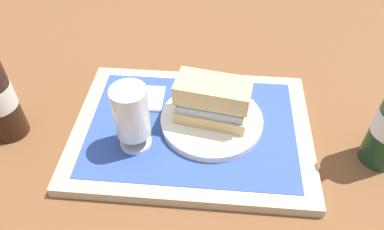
% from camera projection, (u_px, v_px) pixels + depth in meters
% --- Properties ---
extents(ground_plane, '(3.00, 3.00, 0.00)m').
position_uv_depth(ground_plane, '(192.00, 134.00, 0.70)').
color(ground_plane, brown).
extents(tray, '(0.44, 0.32, 0.02)m').
position_uv_depth(tray, '(192.00, 130.00, 0.70)').
color(tray, tan).
rests_on(tray, ground_plane).
extents(placemat, '(0.38, 0.27, 0.00)m').
position_uv_depth(placemat, '(192.00, 126.00, 0.69)').
color(placemat, '#2D4793').
rests_on(placemat, tray).
extents(plate, '(0.19, 0.19, 0.01)m').
position_uv_depth(plate, '(212.00, 120.00, 0.69)').
color(plate, silver).
rests_on(plate, placemat).
extents(sandwich, '(0.14, 0.08, 0.08)m').
position_uv_depth(sandwich, '(211.00, 100.00, 0.66)').
color(sandwich, tan).
rests_on(sandwich, plate).
extents(beer_glass, '(0.06, 0.06, 0.12)m').
position_uv_depth(beer_glass, '(132.00, 115.00, 0.61)').
color(beer_glass, silver).
rests_on(beer_glass, placemat).
extents(napkin_folded, '(0.09, 0.07, 0.01)m').
position_uv_depth(napkin_folded, '(141.00, 98.00, 0.74)').
color(napkin_folded, white).
rests_on(napkin_folded, placemat).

